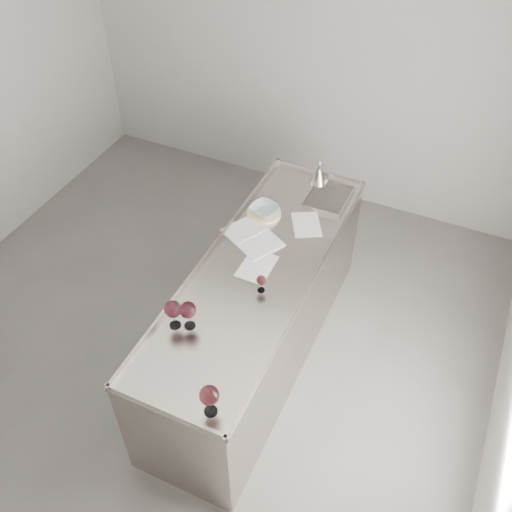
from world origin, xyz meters
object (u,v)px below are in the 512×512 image
at_px(wine_glass_left, 173,310).
at_px(wine_glass_small, 261,281).
at_px(wine_glass_middle, 188,311).
at_px(notebook, 252,237).
at_px(ceramic_bowl, 264,209).
at_px(counter, 258,314).
at_px(wine_funnel, 319,175).
at_px(wine_glass_right, 209,396).

height_order(wine_glass_left, wine_glass_small, wine_glass_left).
distance_m(wine_glass_middle, wine_glass_small, 0.53).
relative_size(wine_glass_left, wine_glass_middle, 1.03).
height_order(notebook, ceramic_bowl, ceramic_bowl).
distance_m(counter, wine_glass_left, 0.93).
distance_m(notebook, ceramic_bowl, 0.28).
height_order(notebook, wine_funnel, wine_funnel).
relative_size(wine_glass_left, ceramic_bowl, 1.03).
distance_m(wine_glass_left, wine_glass_small, 0.60).
bearing_deg(counter, wine_glass_middle, -105.75).
relative_size(wine_glass_left, wine_funnel, 0.97).
xyz_separation_m(wine_glass_left, wine_glass_small, (0.36, 0.48, -0.06)).
height_order(wine_glass_small, wine_funnel, wine_funnel).
height_order(wine_glass_left, wine_glass_middle, wine_glass_left).
distance_m(notebook, wine_funnel, 0.84).
relative_size(counter, wine_funnel, 11.40).
bearing_deg(notebook, wine_funnel, 105.30).
distance_m(wine_glass_middle, wine_glass_right, 0.61).
xyz_separation_m(wine_glass_left, wine_glass_right, (0.48, -0.43, 0.01)).
bearing_deg(wine_glass_right, ceramic_bowl, 104.44).
relative_size(wine_glass_right, wine_funnel, 1.01).
height_order(wine_glass_left, wine_glass_right, wine_glass_right).
xyz_separation_m(notebook, ceramic_bowl, (-0.03, 0.28, 0.04)).
bearing_deg(wine_glass_middle, wine_funnel, 83.12).
bearing_deg(notebook, ceramic_bowl, 125.78).
distance_m(wine_glass_left, wine_glass_middle, 0.09).
distance_m(wine_glass_middle, ceramic_bowl, 1.16).
distance_m(wine_glass_right, ceramic_bowl, 1.68).
bearing_deg(ceramic_bowl, wine_glass_left, -92.82).
bearing_deg(wine_glass_middle, wine_glass_right, -49.74).
relative_size(wine_glass_left, wine_glass_right, 0.97).
bearing_deg(notebook, counter, -29.49).
height_order(wine_glass_left, wine_funnel, wine_funnel).
height_order(wine_glass_middle, ceramic_bowl, wine_glass_middle).
bearing_deg(notebook, wine_glass_middle, -61.83).
bearing_deg(wine_funnel, notebook, -103.49).
relative_size(wine_glass_small, notebook, 0.26).
height_order(wine_glass_right, notebook, wine_glass_right).
bearing_deg(wine_glass_right, wine_glass_middle, 130.26).
bearing_deg(wine_glass_small, wine_glass_middle, -121.43).
relative_size(wine_glass_right, wine_glass_small, 1.66).
height_order(counter, wine_glass_left, wine_glass_left).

